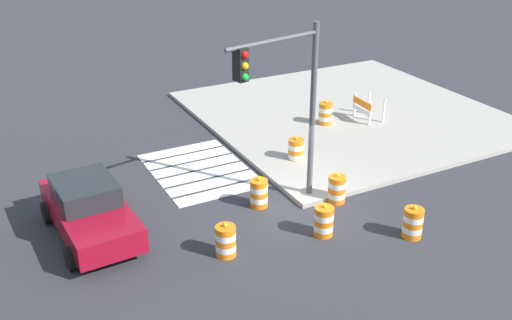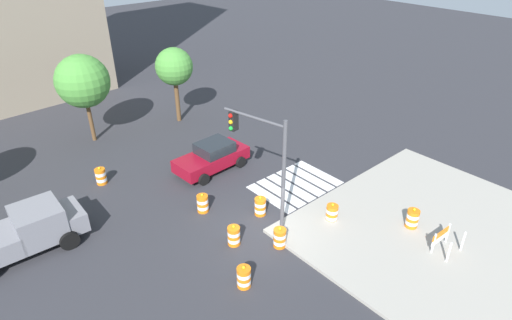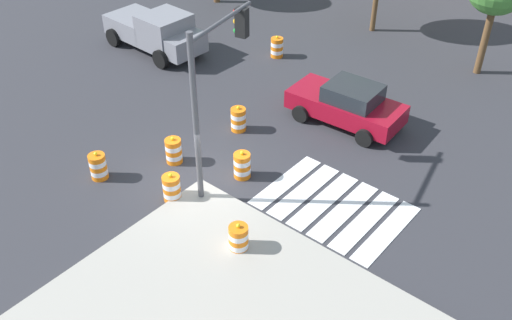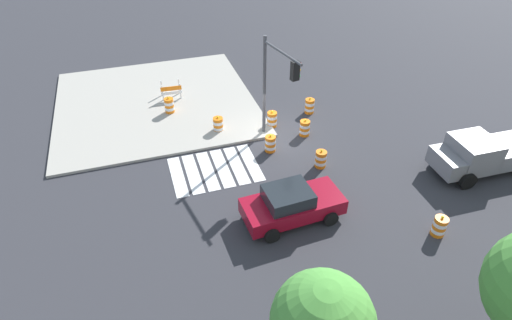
{
  "view_description": "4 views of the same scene",
  "coord_description": "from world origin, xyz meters",
  "px_view_note": "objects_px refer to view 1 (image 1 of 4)",
  "views": [
    {
      "loc": [
        -13.43,
        8.69,
        9.3
      ],
      "look_at": [
        1.58,
        0.82,
        1.21
      ],
      "focal_mm": 41.44,
      "sensor_mm": 36.0,
      "label": 1
    },
    {
      "loc": [
        -10.4,
        -11.35,
        12.56
      ],
      "look_at": [
        2.11,
        2.9,
        1.8
      ],
      "focal_mm": 29.79,
      "sensor_mm": 36.0,
      "label": 2
    },
    {
      "loc": [
        10.76,
        -10.1,
        11.71
      ],
      "look_at": [
        1.85,
        0.6,
        1.45
      ],
      "focal_mm": 40.05,
      "sensor_mm": 36.0,
      "label": 3
    },
    {
      "loc": [
        7.07,
        18.07,
        12.89
      ],
      "look_at": [
        2.25,
        3.09,
        1.12
      ],
      "focal_mm": 29.2,
      "sensor_mm": 36.0,
      "label": 4
    }
  ],
  "objects_px": {
    "traffic_barrel_crosswalk_end": "(296,151)",
    "traffic_barrel_far_curb": "(324,221)",
    "traffic_barrel_on_sidewalk": "(325,113)",
    "traffic_barrel_near_corner": "(413,223)",
    "sports_car": "(89,209)",
    "construction_barricade": "(365,107)",
    "traffic_light_pole": "(285,88)",
    "traffic_barrel_median_far": "(337,189)",
    "traffic_barrel_median_near": "(259,193)",
    "traffic_barrel_opposite_curb": "(226,241)"
  },
  "relations": [
    {
      "from": "traffic_barrel_crosswalk_end",
      "to": "traffic_barrel_far_curb",
      "type": "xyz_separation_m",
      "value": [
        -4.51,
        1.8,
        0.0
      ]
    },
    {
      "from": "traffic_barrel_on_sidewalk",
      "to": "traffic_barrel_near_corner",
      "type": "bearing_deg",
      "value": 163.41
    },
    {
      "from": "sports_car",
      "to": "construction_barricade",
      "type": "xyz_separation_m",
      "value": [
        3.29,
        -12.22,
        -0.09
      ]
    },
    {
      "from": "traffic_barrel_on_sidewalk",
      "to": "traffic_light_pole",
      "type": "height_order",
      "value": "traffic_light_pole"
    },
    {
      "from": "traffic_barrel_median_far",
      "to": "construction_barricade",
      "type": "bearing_deg",
      "value": -44.26
    },
    {
      "from": "traffic_barrel_median_far",
      "to": "construction_barricade",
      "type": "height_order",
      "value": "construction_barricade"
    },
    {
      "from": "traffic_barrel_crosswalk_end",
      "to": "traffic_barrel_far_curb",
      "type": "height_order",
      "value": "same"
    },
    {
      "from": "traffic_barrel_median_far",
      "to": "construction_barricade",
      "type": "xyz_separation_m",
      "value": [
        5.02,
        -4.89,
        0.27
      ]
    },
    {
      "from": "traffic_barrel_crosswalk_end",
      "to": "traffic_barrel_median_near",
      "type": "bearing_deg",
      "value": 129.23
    },
    {
      "from": "traffic_barrel_crosswalk_end",
      "to": "traffic_barrel_median_near",
      "type": "relative_size",
      "value": 1.0
    },
    {
      "from": "sports_car",
      "to": "traffic_barrel_median_far",
      "type": "bearing_deg",
      "value": -103.32
    },
    {
      "from": "traffic_barrel_far_curb",
      "to": "traffic_light_pole",
      "type": "relative_size",
      "value": 0.19
    },
    {
      "from": "traffic_barrel_crosswalk_end",
      "to": "traffic_barrel_opposite_curb",
      "type": "distance_m",
      "value": 6.26
    },
    {
      "from": "traffic_barrel_near_corner",
      "to": "traffic_light_pole",
      "type": "relative_size",
      "value": 0.19
    },
    {
      "from": "traffic_barrel_near_corner",
      "to": "traffic_barrel_on_sidewalk",
      "type": "xyz_separation_m",
      "value": [
        8.09,
        -2.41,
        0.15
      ]
    },
    {
      "from": "sports_car",
      "to": "traffic_barrel_opposite_curb",
      "type": "relative_size",
      "value": 4.3
    },
    {
      "from": "sports_car",
      "to": "construction_barricade",
      "type": "distance_m",
      "value": 12.65
    },
    {
      "from": "traffic_barrel_opposite_curb",
      "to": "traffic_barrel_on_sidewalk",
      "type": "bearing_deg",
      "value": -49.39
    },
    {
      "from": "traffic_barrel_median_near",
      "to": "traffic_barrel_far_curb",
      "type": "bearing_deg",
      "value": -159.66
    },
    {
      "from": "traffic_barrel_median_far",
      "to": "traffic_barrel_crosswalk_end",
      "type": "bearing_deg",
      "value": -6.67
    },
    {
      "from": "traffic_light_pole",
      "to": "traffic_barrel_crosswalk_end",
      "type": "bearing_deg",
      "value": -38.04
    },
    {
      "from": "sports_car",
      "to": "traffic_barrel_median_near",
      "type": "bearing_deg",
      "value": -99.28
    },
    {
      "from": "traffic_barrel_on_sidewalk",
      "to": "traffic_light_pole",
      "type": "relative_size",
      "value": 0.19
    },
    {
      "from": "traffic_barrel_crosswalk_end",
      "to": "traffic_light_pole",
      "type": "xyz_separation_m",
      "value": [
        -2.63,
        2.06,
        3.46
      ]
    },
    {
      "from": "sports_car",
      "to": "construction_barricade",
      "type": "relative_size",
      "value": 3.38
    },
    {
      "from": "traffic_barrel_median_near",
      "to": "traffic_barrel_on_sidewalk",
      "type": "height_order",
      "value": "traffic_barrel_on_sidewalk"
    },
    {
      "from": "traffic_barrel_near_corner",
      "to": "traffic_barrel_opposite_curb",
      "type": "xyz_separation_m",
      "value": [
        1.64,
        5.11,
        0.0
      ]
    },
    {
      "from": "sports_car",
      "to": "traffic_light_pole",
      "type": "height_order",
      "value": "traffic_light_pole"
    },
    {
      "from": "traffic_barrel_on_sidewalk",
      "to": "traffic_light_pole",
      "type": "xyz_separation_m",
      "value": [
        -4.95,
        4.87,
        3.31
      ]
    },
    {
      "from": "sports_car",
      "to": "traffic_barrel_far_curb",
      "type": "relative_size",
      "value": 4.3
    },
    {
      "from": "traffic_barrel_crosswalk_end",
      "to": "traffic_barrel_opposite_curb",
      "type": "xyz_separation_m",
      "value": [
        -4.13,
        4.71,
        0.0
      ]
    },
    {
      "from": "traffic_barrel_near_corner",
      "to": "traffic_barrel_median_near",
      "type": "height_order",
      "value": "same"
    },
    {
      "from": "traffic_barrel_opposite_curb",
      "to": "traffic_barrel_on_sidewalk",
      "type": "relative_size",
      "value": 1.0
    },
    {
      "from": "sports_car",
      "to": "traffic_barrel_near_corner",
      "type": "relative_size",
      "value": 4.3
    },
    {
      "from": "construction_barricade",
      "to": "traffic_light_pole",
      "type": "height_order",
      "value": "traffic_light_pole"
    },
    {
      "from": "traffic_barrel_median_near",
      "to": "traffic_barrel_far_curb",
      "type": "height_order",
      "value": "same"
    },
    {
      "from": "traffic_barrel_median_near",
      "to": "traffic_barrel_on_sidewalk",
      "type": "bearing_deg",
      "value": -50.61
    },
    {
      "from": "traffic_barrel_near_corner",
      "to": "construction_barricade",
      "type": "relative_size",
      "value": 0.78
    },
    {
      "from": "traffic_barrel_opposite_curb",
      "to": "traffic_barrel_median_near",
      "type": "bearing_deg",
      "value": -46.34
    },
    {
      "from": "traffic_barrel_opposite_curb",
      "to": "construction_barricade",
      "type": "height_order",
      "value": "construction_barricade"
    },
    {
      "from": "traffic_barrel_far_curb",
      "to": "construction_barricade",
      "type": "bearing_deg",
      "value": -44.49
    },
    {
      "from": "sports_car",
      "to": "traffic_barrel_median_near",
      "type": "relative_size",
      "value": 4.3
    },
    {
      "from": "construction_barricade",
      "to": "traffic_barrel_median_near",
      "type": "bearing_deg",
      "value": 119.73
    },
    {
      "from": "sports_car",
      "to": "traffic_barrel_on_sidewalk",
      "type": "relative_size",
      "value": 4.3
    },
    {
      "from": "traffic_barrel_crosswalk_end",
      "to": "traffic_barrel_on_sidewalk",
      "type": "height_order",
      "value": "traffic_barrel_on_sidewalk"
    },
    {
      "from": "traffic_barrel_median_near",
      "to": "traffic_barrel_crosswalk_end",
      "type": "bearing_deg",
      "value": -50.77
    },
    {
      "from": "sports_car",
      "to": "traffic_barrel_median_near",
      "type": "xyz_separation_m",
      "value": [
        -0.82,
        -5.03,
        -0.36
      ]
    },
    {
      "from": "traffic_barrel_median_near",
      "to": "traffic_barrel_on_sidewalk",
      "type": "relative_size",
      "value": 1.0
    },
    {
      "from": "sports_car",
      "to": "traffic_barrel_near_corner",
      "type": "xyz_separation_m",
      "value": [
        -4.41,
        -8.09,
        -0.36
      ]
    },
    {
      "from": "traffic_barrel_near_corner",
      "to": "traffic_barrel_crosswalk_end",
      "type": "bearing_deg",
      "value": 3.99
    }
  ]
}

